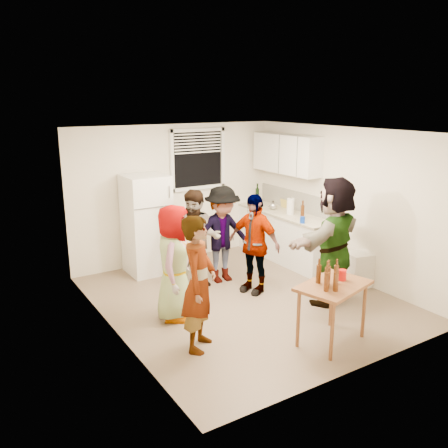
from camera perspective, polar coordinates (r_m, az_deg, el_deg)
room at (r=7.25m, az=2.48°, el=-9.02°), size 4.00×4.50×2.50m
window at (r=8.81m, az=-3.15°, el=7.78°), size 1.12×0.10×1.06m
refrigerator at (r=8.20m, az=-9.29°, el=-0.06°), size 0.70×0.70×1.70m
counter_lower at (r=8.93m, az=7.35°, el=-1.54°), size 0.60×2.20×0.86m
countertop at (r=8.82m, az=7.44°, el=1.27°), size 0.64×2.22×0.04m
backsplash at (r=8.95m, az=8.90°, el=2.74°), size 0.03×2.20×0.36m
upper_cabinets at (r=8.86m, az=7.51°, el=8.37°), size 0.34×1.60×0.70m
kettle at (r=9.02m, az=5.91°, el=1.76°), size 0.27×0.24×0.18m
paper_towel at (r=8.69m, az=7.97°, el=1.18°), size 0.13×0.13×0.29m
wine_bottle at (r=9.59m, az=4.01°, el=2.59°), size 0.07×0.07×0.29m
beer_bottle_counter at (r=8.33m, az=9.38°, el=0.53°), size 0.07×0.07×0.25m
blue_cup at (r=8.09m, az=9.40°, el=0.11°), size 0.08×0.08×0.11m
picture_frame at (r=9.17m, az=7.27°, el=2.45°), size 0.02×0.20×0.16m
trash_bin at (r=7.97m, az=15.83°, el=-5.41°), size 0.44×0.44×0.55m
serving_table at (r=6.23m, az=12.64°, el=-13.60°), size 1.03×0.82×0.76m
beer_bottle_table at (r=5.81m, az=12.23°, el=-7.42°), size 0.06×0.06×0.24m
red_cup at (r=6.06m, az=14.01°, el=-6.56°), size 0.10×0.10×0.13m
guest_grey at (r=6.73m, az=-5.82°, el=-11.07°), size 1.73×1.61×0.51m
guest_stripe at (r=5.98m, az=-2.92°, el=-14.53°), size 1.60×1.59×0.39m
guest_back_left at (r=7.76m, az=-3.18°, el=-7.38°), size 1.53×1.72×0.60m
guest_back_right at (r=7.95m, az=-0.21°, el=-6.80°), size 1.11×1.64×0.59m
guest_black at (r=7.55m, az=3.50°, el=-8.02°), size 1.77×1.38×0.38m
guest_orange at (r=7.38m, az=12.67°, el=-8.94°), size 2.25×2.33×0.55m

